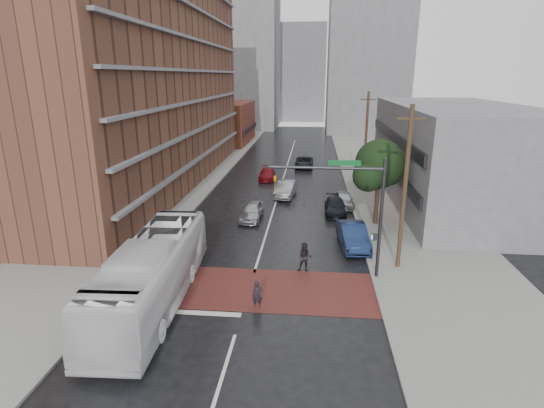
% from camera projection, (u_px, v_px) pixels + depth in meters
% --- Properties ---
extents(ground, '(160.00, 160.00, 0.00)m').
position_uv_depth(ground, '(248.00, 293.00, 23.42)').
color(ground, black).
rests_on(ground, ground).
extents(crosswalk, '(14.00, 5.00, 0.02)m').
position_uv_depth(crosswalk, '(249.00, 288.00, 23.89)').
color(crosswalk, maroon).
rests_on(crosswalk, ground).
extents(sidewalk_west, '(9.00, 90.00, 0.15)m').
position_uv_depth(sidewalk_west, '(181.00, 180.00, 48.27)').
color(sidewalk_west, gray).
rests_on(sidewalk_west, ground).
extents(sidewalk_east, '(9.00, 90.00, 0.15)m').
position_uv_depth(sidewalk_east, '(387.00, 185.00, 46.15)').
color(sidewalk_east, gray).
rests_on(sidewalk_east, ground).
extents(apartment_block, '(10.00, 44.00, 28.00)m').
position_uv_depth(apartment_block, '(146.00, 50.00, 43.50)').
color(apartment_block, brown).
rests_on(apartment_block, ground).
extents(storefront_west, '(8.00, 16.00, 7.00)m').
position_uv_depth(storefront_west, '(226.00, 123.00, 74.94)').
color(storefront_west, brown).
rests_on(storefront_west, ground).
extents(building_east, '(11.00, 26.00, 9.00)m').
position_uv_depth(building_east, '(454.00, 154.00, 39.64)').
color(building_east, gray).
rests_on(building_east, ground).
extents(distant_tower_west, '(18.00, 16.00, 32.00)m').
position_uv_depth(distant_tower_west, '(237.00, 54.00, 94.35)').
color(distant_tower_west, gray).
rests_on(distant_tower_west, ground).
extents(distant_tower_east, '(16.00, 14.00, 36.00)m').
position_uv_depth(distant_tower_east, '(369.00, 42.00, 85.47)').
color(distant_tower_east, gray).
rests_on(distant_tower_east, ground).
extents(distant_tower_center, '(12.00, 10.00, 24.00)m').
position_uv_depth(distant_tower_center, '(302.00, 74.00, 110.41)').
color(distant_tower_center, gray).
rests_on(distant_tower_center, ground).
extents(street_tree, '(4.20, 4.10, 6.90)m').
position_uv_depth(street_tree, '(380.00, 167.00, 32.72)').
color(street_tree, '#332319').
rests_on(street_tree, ground).
extents(signal_mast, '(6.50, 0.30, 7.20)m').
position_uv_depth(signal_mast, '(356.00, 201.00, 23.89)').
color(signal_mast, '#2D2D33').
rests_on(signal_mast, ground).
extents(utility_pole_near, '(1.60, 0.26, 10.00)m').
position_uv_depth(utility_pole_near, '(405.00, 189.00, 24.92)').
color(utility_pole_near, '#473321').
rests_on(utility_pole_near, ground).
extents(utility_pole_far, '(1.60, 0.26, 10.00)m').
position_uv_depth(utility_pole_far, '(366.00, 140.00, 43.97)').
color(utility_pole_far, '#473321').
rests_on(utility_pole_far, ground).
extents(transit_bus, '(3.49, 12.71, 3.51)m').
position_uv_depth(transit_bus, '(153.00, 273.00, 21.87)').
color(transit_bus, white).
rests_on(transit_bus, ground).
extents(pedestrian_a, '(0.58, 0.42, 1.50)m').
position_uv_depth(pedestrian_a, '(257.00, 295.00, 21.71)').
color(pedestrian_a, black).
rests_on(pedestrian_a, ground).
extents(pedestrian_b, '(0.98, 0.80, 1.85)m').
position_uv_depth(pedestrian_b, '(305.00, 258.00, 25.73)').
color(pedestrian_b, black).
rests_on(pedestrian_b, ground).
extents(car_travel_a, '(1.80, 4.29, 1.45)m').
position_uv_depth(car_travel_a, '(251.00, 211.00, 35.21)').
color(car_travel_a, '#AEB1B6').
rests_on(car_travel_a, ground).
extents(car_travel_b, '(2.20, 4.90, 1.56)m').
position_uv_depth(car_travel_b, '(286.00, 189.00, 41.85)').
color(car_travel_b, '#9FA1A7').
rests_on(car_travel_b, ground).
extents(car_travel_c, '(1.87, 4.35, 1.25)m').
position_uv_depth(car_travel_c, '(267.00, 174.00, 48.88)').
color(car_travel_c, maroon).
rests_on(car_travel_c, ground).
extents(suv_travel, '(2.35, 4.95, 1.36)m').
position_uv_depth(suv_travel, '(304.00, 162.00, 55.21)').
color(suv_travel, black).
rests_on(suv_travel, ground).
extents(car_parked_near, '(2.21, 5.11, 1.64)m').
position_uv_depth(car_parked_near, '(353.00, 236.00, 29.55)').
color(car_parked_near, '#16264E').
rests_on(car_parked_near, ground).
extents(car_parked_mid, '(1.79, 4.40, 1.28)m').
position_uv_depth(car_parked_mid, '(335.00, 207.00, 36.68)').
color(car_parked_mid, black).
rests_on(car_parked_mid, ground).
extents(car_parked_far, '(1.85, 4.10, 1.37)m').
position_uv_depth(car_parked_far, '(344.00, 199.00, 38.69)').
color(car_parked_far, '#ACAFB4').
rests_on(car_parked_far, ground).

